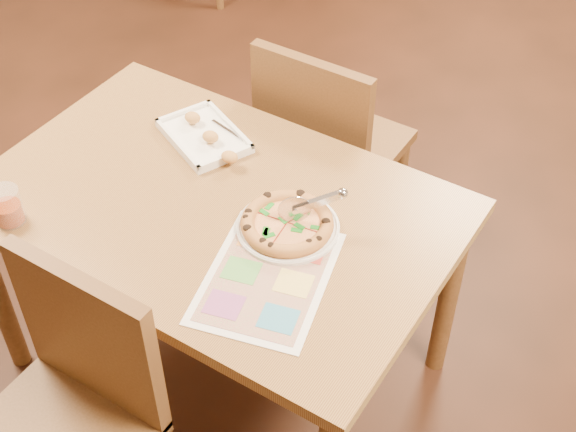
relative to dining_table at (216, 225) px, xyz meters
The scene contains 9 objects.
dining_table is the anchor object (origin of this frame).
chair_near 0.61m from the dining_table, 90.00° to the right, with size 0.42×0.42×0.47m.
chair_far 0.61m from the dining_table, 90.00° to the left, with size 0.42×0.42×0.47m.
plate 0.25m from the dining_table, ahead, with size 0.27×0.27×0.01m, color white.
pizza 0.25m from the dining_table, ahead, with size 0.25×0.25×0.04m.
pizza_cutter 0.33m from the dining_table, 10.62° to the left, with size 0.14×0.11×0.10m.
appetizer_tray 0.30m from the dining_table, 131.44° to the left, with size 0.33×0.29×0.05m.
glass_tumbler 0.56m from the dining_table, 140.20° to the right, with size 0.08×0.08×0.10m.
menu 0.33m from the dining_table, 29.04° to the right, with size 0.30×0.41×0.01m, color white.
Camera 1 is at (1.04, -1.26, 2.20)m, focal length 50.00 mm.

